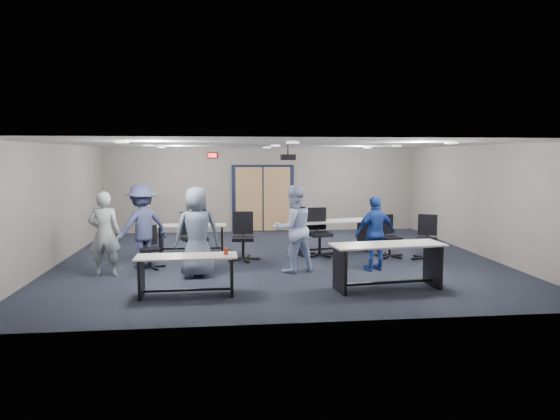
{
  "coord_description": "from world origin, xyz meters",
  "views": [
    {
      "loc": [
        -1.24,
        -11.5,
        2.44
      ],
      "look_at": [
        0.02,
        -0.3,
        1.21
      ],
      "focal_mm": 32.0,
      "sensor_mm": 36.0,
      "label": 1
    }
  ],
  "objects": [
    {
      "name": "floor",
      "position": [
        0.0,
        0.0,
        0.0
      ],
      "size": [
        10.0,
        10.0,
        0.0
      ],
      "primitive_type": "plane",
      "color": "black",
      "rests_on": "ground"
    },
    {
      "name": "chair_back_a",
      "position": [
        -1.93,
        0.03,
        0.57
      ],
      "size": [
        0.95,
        0.95,
        1.14
      ],
      "primitive_type": null,
      "rotation": [
        0.0,
        0.0,
        0.43
      ],
      "color": "black",
      "rests_on": "floor"
    },
    {
      "name": "table_front_left",
      "position": [
        -1.9,
        -2.84,
        0.49
      ],
      "size": [
        1.76,
        0.61,
        0.83
      ],
      "rotation": [
        0.0,
        0.0,
        0.01
      ],
      "color": "beige",
      "rests_on": "floor"
    },
    {
      "name": "person_navy",
      "position": [
        1.95,
        -1.33,
        0.8
      ],
      "size": [
        1.0,
        0.59,
        1.59
      ],
      "primitive_type": "imported",
      "rotation": [
        0.0,
        0.0,
        3.37
      ],
      "color": "navy",
      "rests_on": "floor"
    },
    {
      "name": "chair_back_b",
      "position": [
        -0.81,
        -0.02,
        0.56
      ],
      "size": [
        0.75,
        0.75,
        1.13
      ],
      "primitive_type": null,
      "rotation": [
        0.0,
        0.0,
        -0.06
      ],
      "color": "black",
      "rests_on": "floor"
    },
    {
      "name": "person_lightblue",
      "position": [
        0.19,
        -1.25,
        0.92
      ],
      "size": [
        1.07,
        0.95,
        1.83
      ],
      "primitive_type": "imported",
      "rotation": [
        0.0,
        0.0,
        3.48
      ],
      "color": "#BDCDFA",
      "rests_on": "floor"
    },
    {
      "name": "back_wall",
      "position": [
        0.0,
        4.5,
        1.35
      ],
      "size": [
        10.0,
        0.04,
        2.7
      ],
      "primitive_type": "cube",
      "color": "gray",
      "rests_on": "floor"
    },
    {
      "name": "table_front_right",
      "position": [
        1.72,
        -2.8,
        0.57
      ],
      "size": [
        2.13,
        0.91,
        0.84
      ],
      "rotation": [
        0.0,
        0.0,
        0.11
      ],
      "color": "beige",
      "rests_on": "floor"
    },
    {
      "name": "person_back",
      "position": [
        -3.03,
        -0.46,
        0.92
      ],
      "size": [
        1.36,
        1.24,
        1.83
      ],
      "primitive_type": "imported",
      "rotation": [
        0.0,
        0.0,
        3.77
      ],
      "color": "#414775",
      "rests_on": "floor"
    },
    {
      "name": "chair_back_c",
      "position": [
        1.06,
        0.32,
        0.58
      ],
      "size": [
        0.84,
        0.84,
        1.17
      ],
      "primitive_type": null,
      "rotation": [
        0.0,
        0.0,
        0.16
      ],
      "color": "black",
      "rests_on": "floor"
    },
    {
      "name": "person_gray",
      "position": [
        -3.66,
        -1.2,
        0.86
      ],
      "size": [
        0.63,
        0.42,
        1.73
      ],
      "primitive_type": "imported",
      "rotation": [
        0.0,
        0.0,
        3.15
      ],
      "color": "#9CA8AB",
      "rests_on": "floor"
    },
    {
      "name": "exit_sign",
      "position": [
        -1.6,
        4.44,
        2.45
      ],
      "size": [
        0.32,
        0.07,
        0.18
      ],
      "color": "black",
      "rests_on": "back_wall"
    },
    {
      "name": "right_wall",
      "position": [
        5.0,
        0.0,
        1.35
      ],
      "size": [
        0.04,
        9.0,
        2.7
      ],
      "primitive_type": "cube",
      "color": "gray",
      "rests_on": "floor"
    },
    {
      "name": "front_wall",
      "position": [
        0.0,
        -4.5,
        1.35
      ],
      "size": [
        10.0,
        0.04,
        2.7
      ],
      "primitive_type": "cube",
      "color": "gray",
      "rests_on": "floor"
    },
    {
      "name": "ceiling_projector",
      "position": [
        0.3,
        0.5,
        2.4
      ],
      "size": [
        0.35,
        0.32,
        0.37
      ],
      "color": "black",
      "rests_on": "ceiling"
    },
    {
      "name": "chair_loose_left",
      "position": [
        -2.85,
        -0.62,
        0.46
      ],
      "size": [
        0.73,
        0.73,
        0.93
      ],
      "primitive_type": null,
      "rotation": [
        0.0,
        0.0,
        0.3
      ],
      "color": "black",
      "rests_on": "floor"
    },
    {
      "name": "chair_back_d",
      "position": [
        2.71,
        -0.03,
        0.51
      ],
      "size": [
        0.78,
        0.78,
        1.01
      ],
      "primitive_type": null,
      "rotation": [
        0.0,
        0.0,
        0.26
      ],
      "color": "black",
      "rests_on": "floor"
    },
    {
      "name": "ceiling",
      "position": [
        0.0,
        0.0,
        2.7
      ],
      "size": [
        10.0,
        9.0,
        0.04
      ],
      "primitive_type": "cube",
      "color": "silver",
      "rests_on": "back_wall"
    },
    {
      "name": "table_back_left",
      "position": [
        -2.07,
        1.15,
        0.48
      ],
      "size": [
        1.74,
        0.6,
        0.7
      ],
      "rotation": [
        0.0,
        0.0,
        -0.02
      ],
      "color": "beige",
      "rests_on": "floor"
    },
    {
      "name": "person_plaid",
      "position": [
        -1.79,
        -1.47,
        0.92
      ],
      "size": [
        0.98,
        0.73,
        1.83
      ],
      "primitive_type": "imported",
      "rotation": [
        0.0,
        0.0,
        3.32
      ],
      "color": "slate",
      "rests_on": "floor"
    },
    {
      "name": "double_door",
      "position": [
        0.0,
        4.46,
        1.05
      ],
      "size": [
        2.0,
        0.07,
        2.2
      ],
      "color": "black",
      "rests_on": "back_wall"
    },
    {
      "name": "chair_loose_right",
      "position": [
        3.46,
        -0.42,
        0.53
      ],
      "size": [
        0.9,
        0.9,
        1.05
      ],
      "primitive_type": null,
      "rotation": [
        0.0,
        0.0,
        -0.49
      ],
      "color": "black",
      "rests_on": "floor"
    },
    {
      "name": "left_wall",
      "position": [
        -5.0,
        0.0,
        1.35
      ],
      "size": [
        0.04,
        9.0,
        2.7
      ],
      "primitive_type": "cube",
      "color": "gray",
      "rests_on": "floor"
    },
    {
      "name": "table_back_right",
      "position": [
        1.44,
        0.69,
        0.56
      ],
      "size": [
        2.11,
        1.09,
        1.12
      ],
      "rotation": [
        0.0,
        0.0,
        0.22
      ],
      "color": "beige",
      "rests_on": "floor"
    },
    {
      "name": "ceiling_can_lights",
      "position": [
        0.0,
        0.25,
        2.67
      ],
      "size": [
        6.24,
        5.74,
        0.02
      ],
      "primitive_type": null,
      "color": "white",
      "rests_on": "ceiling"
    }
  ]
}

